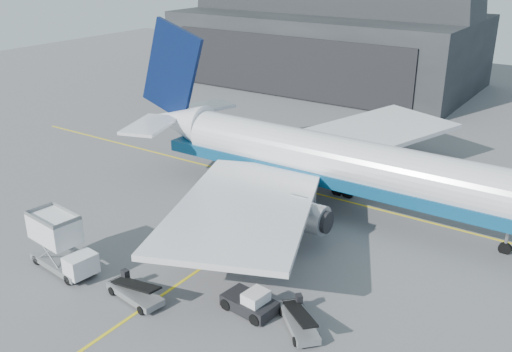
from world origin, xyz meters
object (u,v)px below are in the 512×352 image
Objects in this scene: belt_loader_a at (135,292)px; pushback_tug at (251,303)px; airliner at (331,161)px; catering_truck at (60,244)px; belt_loader_b at (299,320)px.

pushback_tug is at bearing 33.13° from belt_loader_a.
airliner reaches higher than pushback_tug.
belt_loader_b is (18.36, 3.68, -1.55)m from catering_truck.
airliner is 21.72m from belt_loader_a.
pushback_tug is at bearing -133.39° from belt_loader_b.
belt_loader_a is (-4.07, -20.97, -3.92)m from airliner.
pushback_tug is 0.91× the size of belt_loader_b.
airliner is 18.34m from pushback_tug.
catering_truck is 18.79m from belt_loader_b.
belt_loader_b reaches higher than pushback_tug.
catering_truck is 1.25× the size of belt_loader_a.
belt_loader_a is at bearing -119.06° from belt_loader_b.
belt_loader_a is (7.42, 0.10, -1.53)m from catering_truck.
airliner reaches higher than catering_truck.
belt_loader_a is (-7.38, -3.35, -0.06)m from pushback_tug.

